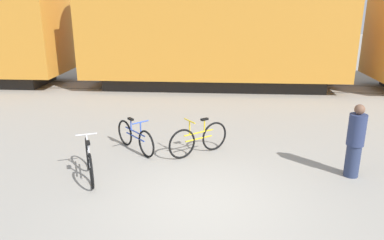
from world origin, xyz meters
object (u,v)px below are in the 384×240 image
(bicycle_blue, at_px, (135,137))
(bicycle_yellow, at_px, (199,139))
(freight_train, at_px, (214,22))
(bicycle_silver, at_px, (89,161))
(person_in_navy, at_px, (355,141))

(bicycle_blue, relative_size, bicycle_yellow, 0.93)
(freight_train, xyz_separation_m, bicycle_silver, (-2.53, -9.30, -2.48))
(bicycle_silver, height_order, person_in_navy, person_in_navy)
(person_in_navy, bearing_deg, bicycle_blue, 10.73)
(bicycle_blue, bearing_deg, bicycle_silver, -112.65)
(freight_train, distance_m, bicycle_blue, 8.31)
(freight_train, xyz_separation_m, bicycle_blue, (-1.86, -7.70, -2.51))
(freight_train, height_order, bicycle_yellow, freight_train)
(freight_train, distance_m, bicycle_silver, 9.96)
(bicycle_blue, distance_m, bicycle_silver, 1.73)
(freight_train, relative_size, bicycle_silver, 22.49)
(bicycle_yellow, height_order, person_in_navy, person_in_navy)
(freight_train, bearing_deg, bicycle_yellow, -91.57)
(bicycle_yellow, bearing_deg, bicycle_silver, -147.12)
(bicycle_silver, relative_size, bicycle_yellow, 1.14)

